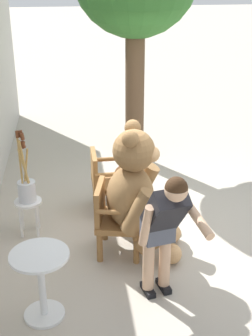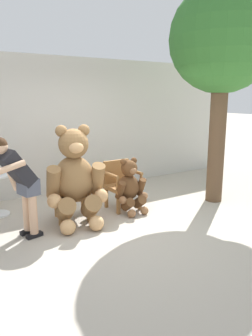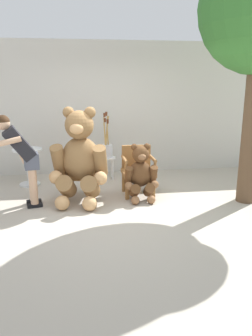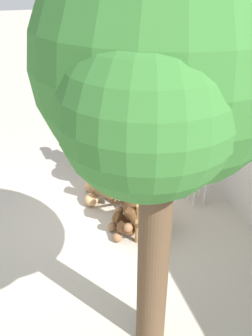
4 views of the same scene
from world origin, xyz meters
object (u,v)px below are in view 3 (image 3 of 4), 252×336
object	(u,v)px
teddy_bear_large	(80,157)
person_visitor	(21,153)
wooden_chair_left	(82,171)
wooden_chair_right	(138,169)
round_side_table	(28,163)
brush_bucket	(107,147)
teddy_bear_small	(141,173)
white_stool	(107,162)

from	to	relation	value
teddy_bear_large	person_visitor	size ratio (longest dim) A/B	1.06
wooden_chair_left	wooden_chair_right	size ratio (longest dim) A/B	1.00
teddy_bear_large	person_visitor	world-z (taller)	teddy_bear_large
wooden_chair_left	wooden_chair_right	xyz separation A→B (m)	(0.98, 0.00, 0.00)
round_side_table	teddy_bear_large	bearing A→B (deg)	-46.81
teddy_bear_large	wooden_chair_right	bearing A→B (deg)	14.67
wooden_chair_right	person_visitor	size ratio (longest dim) A/B	0.58
person_visitor	brush_bucket	xyz separation A→B (m)	(1.45, 1.41, -0.23)
person_visitor	wooden_chair_right	bearing A→B (deg)	11.33
wooden_chair_left	round_side_table	xyz separation A→B (m)	(-1.03, 0.80, -0.01)
wooden_chair_left	brush_bucket	xyz separation A→B (m)	(0.52, 1.02, 0.20)
round_side_table	teddy_bear_small	bearing A→B (deg)	-28.52
white_stool	teddy_bear_large	bearing A→B (deg)	-113.22
wooden_chair_right	brush_bucket	bearing A→B (deg)	114.31
white_stool	person_visitor	bearing A→B (deg)	-135.93
wooden_chair_left	wooden_chair_right	bearing A→B (deg)	0.08
wooden_chair_right	wooden_chair_left	bearing A→B (deg)	-179.92
teddy_bear_small	person_visitor	distance (m)	1.96
wooden_chair_right	teddy_bear_small	world-z (taller)	teddy_bear_small
wooden_chair_right	teddy_bear_large	xyz separation A→B (m)	(-1.01, -0.26, 0.31)
teddy_bear_large	person_visitor	bearing A→B (deg)	-172.52
wooden_chair_right	brush_bucket	xyz separation A→B (m)	(-0.46, 1.02, 0.20)
wooden_chair_left	brush_bucket	size ratio (longest dim) A/B	0.93
wooden_chair_left	white_stool	bearing A→B (deg)	62.99
white_stool	round_side_table	distance (m)	1.57
wooden_chair_left	white_stool	world-z (taller)	wooden_chair_left
teddy_bear_large	brush_bucket	distance (m)	1.40
wooden_chair_right	teddy_bear_large	bearing A→B (deg)	-165.33
round_side_table	person_visitor	bearing A→B (deg)	-85.19
brush_bucket	teddy_bear_large	bearing A→B (deg)	-113.09
wooden_chair_left	person_visitor	bearing A→B (deg)	-157.69
wooden_chair_right	white_stool	bearing A→B (deg)	114.18
teddy_bear_large	white_stool	world-z (taller)	teddy_bear_large
wooden_chair_right	round_side_table	bearing A→B (deg)	158.31
teddy_bear_small	round_side_table	world-z (taller)	teddy_bear_small
person_visitor	teddy_bear_large	bearing A→B (deg)	7.48
teddy_bear_small	person_visitor	xyz separation A→B (m)	(-1.91, -0.09, 0.42)
person_visitor	round_side_table	distance (m)	1.27
person_visitor	brush_bucket	distance (m)	2.03
teddy_bear_large	teddy_bear_small	xyz separation A→B (m)	(1.01, -0.03, -0.30)
wooden_chair_right	round_side_table	size ratio (longest dim) A/B	1.19
white_stool	brush_bucket	distance (m)	0.31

